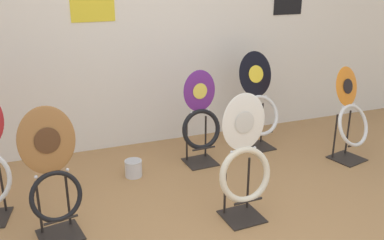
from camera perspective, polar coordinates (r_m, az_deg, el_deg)
name	(u,v)px	position (r m, az deg, el deg)	size (l,w,h in m)	color
wall_back	(146,16)	(4.25, -6.11, 13.68)	(8.00, 0.07, 2.60)	silver
toilet_seat_display_purple_note	(201,122)	(3.90, 1.16, -0.28)	(0.38, 0.29, 0.89)	black
toilet_seat_display_white_plain	(244,166)	(3.05, 7.01, -6.08)	(0.41, 0.29, 0.94)	black
toilet_seat_display_orange_sun	(350,117)	(4.25, 20.36, 0.36)	(0.44, 0.36, 0.88)	black
toilet_seat_display_jazz_black	(259,106)	(4.31, 8.87, 1.92)	(0.42, 0.33, 0.96)	black
toilet_seat_display_woodgrain	(52,173)	(2.97, -18.14, -6.78)	(0.39, 0.32, 0.91)	black
paint_can	(133,168)	(3.81, -7.82, -6.30)	(0.15, 0.15, 0.15)	silver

